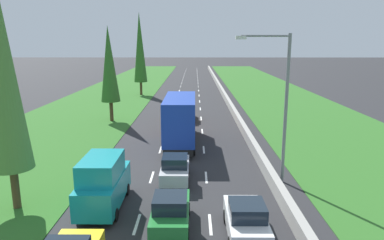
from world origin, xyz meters
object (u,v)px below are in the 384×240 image
at_px(poplar_tree_nearest, 1,65).
at_px(blue_box_truck_centre_lane, 181,119).
at_px(silver_hatchback_centre_lane, 175,168).
at_px(orange_sedan_centre_lane, 186,113).
at_px(teal_van_left_lane, 103,182).
at_px(green_hatchback_centre_lane, 171,212).
at_px(poplar_tree_second, 109,64).
at_px(street_light_mast, 281,99).
at_px(white_hatchback_right_lane, 246,219).
at_px(poplar_tree_third, 140,48).

bearing_deg(poplar_tree_nearest, blue_box_truck_centre_lane, 55.85).
bearing_deg(blue_box_truck_centre_lane, silver_hatchback_centre_lane, -90.15).
relative_size(orange_sedan_centre_lane, teal_van_left_lane, 0.92).
xyz_separation_m(blue_box_truck_centre_lane, orange_sedan_centre_lane, (0.22, 9.71, -1.37)).
distance_m(green_hatchback_centre_lane, silver_hatchback_centre_lane, 5.72).
bearing_deg(poplar_tree_nearest, silver_hatchback_centre_lane, 24.65).
bearing_deg(poplar_tree_second, silver_hatchback_centre_lane, -65.38).
distance_m(silver_hatchback_centre_lane, poplar_tree_nearest, 11.07).
xyz_separation_m(silver_hatchback_centre_lane, street_light_mast, (6.29, -0.01, 4.40)).
xyz_separation_m(green_hatchback_centre_lane, teal_van_left_lane, (-3.62, 2.09, 0.56)).
height_order(orange_sedan_centre_lane, street_light_mast, street_light_mast).
distance_m(silver_hatchback_centre_lane, street_light_mast, 7.68).
bearing_deg(teal_van_left_lane, poplar_tree_nearest, -178.93).
xyz_separation_m(white_hatchback_right_lane, teal_van_left_lane, (-7.00, 2.82, 0.56)).
relative_size(blue_box_truck_centre_lane, poplar_tree_third, 0.71).
relative_size(green_hatchback_centre_lane, white_hatchback_right_lane, 1.00).
height_order(silver_hatchback_centre_lane, white_hatchback_right_lane, same).
bearing_deg(street_light_mast, poplar_tree_third, 110.55).
distance_m(orange_sedan_centre_lane, poplar_tree_second, 9.81).
height_order(poplar_tree_nearest, poplar_tree_third, poplar_tree_third).
bearing_deg(silver_hatchback_centre_lane, orange_sedan_centre_lane, 89.23).
height_order(silver_hatchback_centre_lane, poplar_tree_second, poplar_tree_second).
bearing_deg(poplar_tree_second, street_light_mast, -50.61).
xyz_separation_m(green_hatchback_centre_lane, poplar_tree_second, (-8.04, 23.05, 5.35)).
distance_m(blue_box_truck_centre_lane, poplar_tree_third, 30.31).
height_order(silver_hatchback_centre_lane, orange_sedan_centre_lane, silver_hatchback_centre_lane).
distance_m(poplar_tree_nearest, poplar_tree_second, 21.08).
xyz_separation_m(teal_van_left_lane, poplar_tree_second, (-4.42, 20.96, 4.79)).
height_order(blue_box_truck_centre_lane, teal_van_left_lane, blue_box_truck_centre_lane).
bearing_deg(poplar_tree_nearest, orange_sedan_centre_lane, 68.98).
distance_m(teal_van_left_lane, poplar_tree_second, 21.95).
relative_size(blue_box_truck_centre_lane, street_light_mast, 1.04).
bearing_deg(orange_sedan_centre_lane, street_light_mast, -71.37).
xyz_separation_m(orange_sedan_centre_lane, poplar_tree_nearest, (-8.32, -21.65, 6.62)).
bearing_deg(white_hatchback_right_lane, street_light_mast, 66.32).
bearing_deg(poplar_tree_nearest, poplar_tree_third, 89.33).
height_order(white_hatchback_right_lane, poplar_tree_third, poplar_tree_third).
bearing_deg(poplar_tree_second, white_hatchback_right_lane, -64.34).
bearing_deg(green_hatchback_centre_lane, poplar_tree_nearest, 166.20).
bearing_deg(poplar_tree_third, green_hatchback_centre_lane, -79.80).
relative_size(green_hatchback_centre_lane, blue_box_truck_centre_lane, 0.41).
height_order(blue_box_truck_centre_lane, poplar_tree_third, poplar_tree_third).
distance_m(poplar_tree_second, poplar_tree_third, 19.78).
xyz_separation_m(orange_sedan_centre_lane, teal_van_left_lane, (-3.76, -21.56, 0.59)).
bearing_deg(poplar_tree_second, poplar_tree_third, 88.99).
relative_size(blue_box_truck_centre_lane, teal_van_left_lane, 1.92).
xyz_separation_m(green_hatchback_centre_lane, white_hatchback_right_lane, (3.38, -0.72, 0.00)).
bearing_deg(poplar_tree_second, orange_sedan_centre_lane, 4.25).
height_order(green_hatchback_centre_lane, street_light_mast, street_light_mast).
relative_size(blue_box_truck_centre_lane, white_hatchback_right_lane, 2.41).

